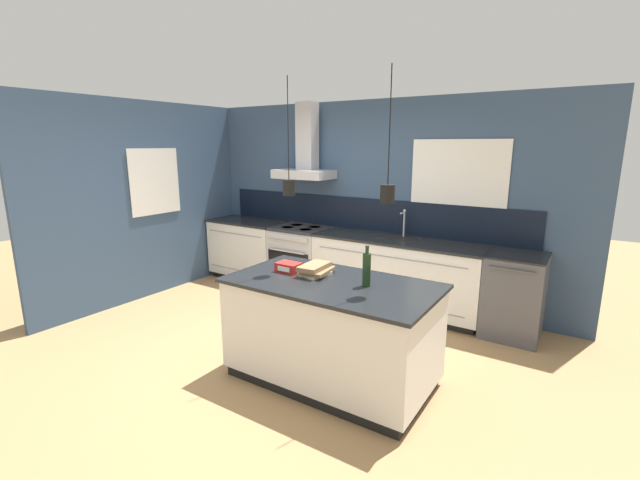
% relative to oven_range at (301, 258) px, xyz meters
% --- Properties ---
extents(ground_plane, '(16.00, 16.00, 0.00)m').
position_rel_oven_range_xyz_m(ground_plane, '(0.79, -1.69, -0.46)').
color(ground_plane, '#A87F51').
rests_on(ground_plane, ground).
extents(wall_back, '(5.60, 2.25, 2.60)m').
position_rel_oven_range_xyz_m(wall_back, '(0.75, 0.31, 0.90)').
color(wall_back, '#354C6B').
rests_on(wall_back, ground_plane).
extents(wall_left, '(0.08, 3.80, 2.60)m').
position_rel_oven_range_xyz_m(wall_left, '(-1.63, -0.99, 0.85)').
color(wall_left, '#354C6B').
rests_on(wall_left, ground_plane).
extents(counter_run_left, '(1.20, 0.64, 0.91)m').
position_rel_oven_range_xyz_m(counter_run_left, '(-0.98, 0.01, 0.01)').
color(counter_run_left, black).
rests_on(counter_run_left, ground_plane).
extents(counter_run_sink, '(2.14, 0.64, 1.26)m').
position_rel_oven_range_xyz_m(counter_run_sink, '(1.45, 0.01, 0.01)').
color(counter_run_sink, black).
rests_on(counter_run_sink, ground_plane).
extents(oven_range, '(0.77, 0.66, 0.91)m').
position_rel_oven_range_xyz_m(oven_range, '(0.00, 0.00, 0.00)').
color(oven_range, '#B5B5BA').
rests_on(oven_range, ground_plane).
extents(dishwasher, '(0.58, 0.65, 0.91)m').
position_rel_oven_range_xyz_m(dishwasher, '(2.80, 0.00, 0.00)').
color(dishwasher, '#4C4C51').
rests_on(dishwasher, ground_plane).
extents(kitchen_island, '(1.78, 0.97, 0.91)m').
position_rel_oven_range_xyz_m(kitchen_island, '(1.63, -1.84, 0.00)').
color(kitchen_island, black).
rests_on(kitchen_island, ground_plane).
extents(bottle_on_island, '(0.07, 0.07, 0.34)m').
position_rel_oven_range_xyz_m(bottle_on_island, '(1.93, -1.79, 0.60)').
color(bottle_on_island, '#193319').
rests_on(bottle_on_island, kitchen_island).
extents(book_stack, '(0.25, 0.35, 0.10)m').
position_rel_oven_range_xyz_m(book_stack, '(1.41, -1.76, 0.50)').
color(book_stack, beige).
rests_on(book_stack, kitchen_island).
extents(red_supply_box, '(0.22, 0.15, 0.08)m').
position_rel_oven_range_xyz_m(red_supply_box, '(1.15, -1.81, 0.50)').
color(red_supply_box, red).
rests_on(red_supply_box, kitchen_island).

